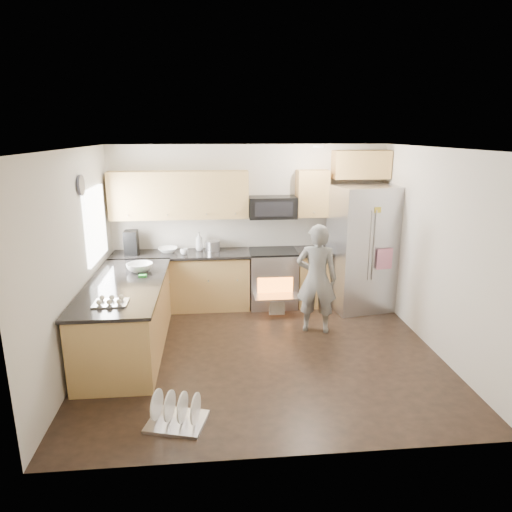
{
  "coord_description": "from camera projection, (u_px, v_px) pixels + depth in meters",
  "views": [
    {
      "loc": [
        -0.6,
        -5.4,
        2.78
      ],
      "look_at": [
        -0.04,
        0.5,
        1.17
      ],
      "focal_mm": 32.0,
      "sensor_mm": 36.0,
      "label": 1
    }
  ],
  "objects": [
    {
      "name": "stove_range",
      "position": [
        273.0,
        266.0,
        7.45
      ],
      "size": [
        0.76,
        0.97,
        1.79
      ],
      "color": "#B7B7BC",
      "rests_on": "ground"
    },
    {
      "name": "peninsula",
      "position": [
        127.0,
        317.0,
        5.93
      ],
      "size": [
        0.96,
        2.36,
        1.04
      ],
      "color": "#AA7C44",
      "rests_on": "ground"
    },
    {
      "name": "refrigerator",
      "position": [
        363.0,
        248.0,
        7.26
      ],
      "size": [
        1.09,
        0.91,
        1.99
      ],
      "rotation": [
        0.0,
        0.0,
        0.17
      ],
      "color": "#B7B7BC",
      "rests_on": "ground"
    },
    {
      "name": "ground",
      "position": [
        262.0,
        352.0,
        5.97
      ],
      "size": [
        4.5,
        4.5,
        0.0
      ],
      "primitive_type": "plane",
      "color": "black",
      "rests_on": "ground"
    },
    {
      "name": "room_shell",
      "position": [
        260.0,
        226.0,
        5.54
      ],
      "size": [
        4.54,
        4.04,
        2.62
      ],
      "color": "beige",
      "rests_on": "ground"
    },
    {
      "name": "back_cabinet_run",
      "position": [
        215.0,
        249.0,
        7.34
      ],
      "size": [
        4.45,
        0.64,
        2.5
      ],
      "color": "#AA7C44",
      "rests_on": "ground"
    },
    {
      "name": "dish_rack",
      "position": [
        176.0,
        415.0,
        4.49
      ],
      "size": [
        0.65,
        0.57,
        0.34
      ],
      "rotation": [
        0.0,
        0.0,
        -0.27
      ],
      "color": "#B7B7BC",
      "rests_on": "ground"
    },
    {
      "name": "person",
      "position": [
        317.0,
        279.0,
        6.42
      ],
      "size": [
        0.65,
        0.51,
        1.57
      ],
      "primitive_type": "imported",
      "rotation": [
        0.0,
        0.0,
        2.89
      ],
      "color": "gray",
      "rests_on": "ground"
    }
  ]
}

